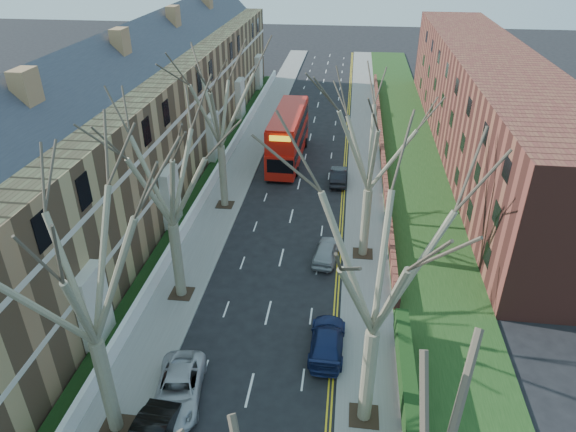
% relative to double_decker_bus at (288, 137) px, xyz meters
% --- Properties ---
extents(pavement_left, '(3.00, 102.00, 0.12)m').
position_rel_double_decker_bus_xyz_m(pavement_left, '(-4.35, 0.62, -2.35)').
color(pavement_left, slate).
rests_on(pavement_left, ground).
extents(pavement_right, '(3.00, 102.00, 0.12)m').
position_rel_double_decker_bus_xyz_m(pavement_right, '(7.65, 0.62, -2.35)').
color(pavement_right, slate).
rests_on(pavement_right, ground).
extents(terrace_left, '(9.70, 78.00, 13.60)m').
position_rel_double_decker_bus_xyz_m(terrace_left, '(-11.99, -7.38, 3.12)').
color(terrace_left, '#8D6947').
rests_on(terrace_left, ground).
extents(flats_right, '(13.97, 54.00, 10.00)m').
position_rel_double_decker_bus_xyz_m(flats_right, '(19.11, 4.62, 2.57)').
color(flats_right, brown).
rests_on(flats_right, ground).
extents(front_wall_left, '(0.30, 78.00, 1.00)m').
position_rel_double_decker_bus_xyz_m(front_wall_left, '(-6.00, -7.38, -1.79)').
color(front_wall_left, white).
rests_on(front_wall_left, ground).
extents(grass_verge_right, '(6.00, 102.00, 0.06)m').
position_rel_double_decker_bus_xyz_m(grass_verge_right, '(12.15, 0.62, -2.26)').
color(grass_verge_right, '#193613').
rests_on(grass_verge_right, ground).
extents(tree_left_mid, '(10.50, 10.50, 14.71)m').
position_rel_double_decker_bus_xyz_m(tree_left_mid, '(-4.05, -32.38, 7.15)').
color(tree_left_mid, '#6C644D').
rests_on(tree_left_mid, ground).
extents(tree_left_far, '(10.15, 10.15, 14.22)m').
position_rel_double_decker_bus_xyz_m(tree_left_far, '(-4.05, -22.38, 6.83)').
color(tree_left_far, '#6C644D').
rests_on(tree_left_far, ground).
extents(tree_left_dist, '(10.50, 10.50, 14.71)m').
position_rel_double_decker_bus_xyz_m(tree_left_dist, '(-4.05, -10.38, 7.15)').
color(tree_left_dist, '#6C644D').
rests_on(tree_left_dist, ground).
extents(tree_right_mid, '(10.50, 10.50, 14.71)m').
position_rel_double_decker_bus_xyz_m(tree_right_mid, '(7.35, -30.38, 7.15)').
color(tree_right_mid, '#6C644D').
rests_on(tree_right_mid, ground).
extents(tree_right_far, '(10.15, 10.15, 14.22)m').
position_rel_double_decker_bus_xyz_m(tree_right_far, '(7.35, -16.38, 6.83)').
color(tree_right_far, '#6C644D').
rests_on(tree_right_far, ground).
extents(double_decker_bus, '(3.14, 11.78, 4.88)m').
position_rel_double_decker_bus_xyz_m(double_decker_bus, '(0.00, 0.00, 0.00)').
color(double_decker_bus, '#AF150C').
rests_on(double_decker_bus, ground).
extents(car_left_far, '(2.86, 5.07, 1.34)m').
position_rel_double_decker_bus_xyz_m(car_left_far, '(-1.68, -30.30, -1.74)').
color(car_left_far, '#AFAEB4').
rests_on(car_left_far, ground).
extents(car_right_near, '(1.94, 4.64, 1.34)m').
position_rel_double_decker_bus_xyz_m(car_right_near, '(5.35, -26.07, -1.74)').
color(car_right_near, '#16214E').
rests_on(car_right_near, ground).
extents(car_right_mid, '(2.05, 4.12, 1.35)m').
position_rel_double_decker_bus_xyz_m(car_right_mid, '(4.82, -17.18, -1.73)').
color(car_right_mid, '#919499').
rests_on(car_right_mid, ground).
extents(car_right_far, '(1.44, 4.12, 1.36)m').
position_rel_double_decker_bus_xyz_m(car_right_far, '(5.17, -4.63, -1.73)').
color(car_right_far, black).
rests_on(car_right_far, ground).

